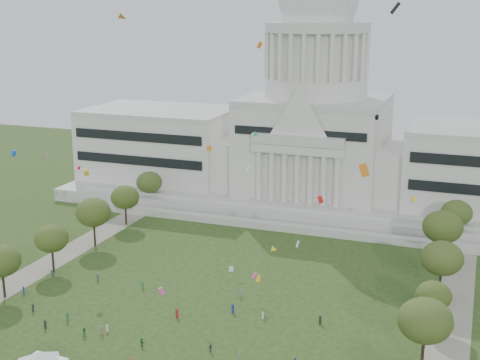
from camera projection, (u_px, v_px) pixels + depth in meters
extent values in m
cube|color=beige|center=(313.00, 194.00, 220.13)|extent=(160.00, 60.00, 4.00)
cube|color=beige|center=(285.00, 227.00, 190.42)|extent=(130.00, 3.00, 2.00)
cube|color=beige|center=(293.00, 214.00, 197.31)|extent=(140.00, 3.00, 5.00)
cube|color=silver|center=(161.00, 145.00, 234.39)|extent=(50.00, 34.00, 22.00)
cube|color=silver|center=(234.00, 161.00, 223.94)|extent=(12.00, 26.00, 16.00)
cube|color=silver|center=(397.00, 174.00, 205.84)|extent=(12.00, 26.00, 16.00)
cube|color=silver|center=(314.00, 148.00, 215.20)|extent=(44.00, 38.00, 28.00)
cube|color=silver|center=(298.00, 150.00, 196.24)|extent=(28.00, 3.00, 2.40)
cube|color=black|center=(137.00, 149.00, 218.27)|extent=(46.00, 0.40, 11.00)
cylinder|color=silver|center=(316.00, 87.00, 210.32)|extent=(32.00, 32.00, 6.00)
cylinder|color=silver|center=(317.00, 55.00, 207.80)|extent=(28.00, 28.00, 14.00)
cylinder|color=beige|center=(317.00, 27.00, 205.67)|extent=(32.40, 32.40, 3.00)
cylinder|color=silver|center=(318.00, 9.00, 204.28)|extent=(22.00, 22.00, 8.00)
cube|color=gray|center=(30.00, 274.00, 159.54)|extent=(8.00, 160.00, 0.04)
cube|color=gray|center=(449.00, 342.00, 127.36)|extent=(8.00, 160.00, 0.04)
cylinder|color=black|center=(4.00, 286.00, 146.34)|extent=(0.56, 0.56, 5.47)
ellipsoid|color=#395019|center=(1.00, 261.00, 144.88)|extent=(8.42, 8.42, 6.89)
cylinder|color=black|center=(423.00, 355.00, 116.46)|extent=(0.56, 0.56, 6.20)
ellipsoid|color=#3B4E1D|center=(425.00, 321.00, 114.81)|extent=(9.55, 9.55, 7.82)
cylinder|color=black|center=(53.00, 260.00, 161.13)|extent=(0.56, 0.56, 5.27)
ellipsoid|color=#3C501A|center=(51.00, 239.00, 159.72)|extent=(8.12, 8.12, 6.65)
cylinder|color=black|center=(432.00, 318.00, 132.07)|extent=(0.56, 0.56, 4.56)
ellipsoid|color=#354916|center=(434.00, 296.00, 130.86)|extent=(7.01, 7.01, 5.74)
cylinder|color=black|center=(95.00, 235.00, 177.83)|extent=(0.56, 0.56, 6.03)
ellipsoid|color=#3B4C18|center=(93.00, 212.00, 176.23)|extent=(9.29, 9.29, 7.60)
cylinder|color=black|center=(440.00, 285.00, 145.90)|extent=(0.56, 0.56, 5.97)
ellipsoid|color=#3F501E|center=(442.00, 258.00, 144.31)|extent=(9.19, 9.19, 7.52)
cylinder|color=black|center=(126.00, 216.00, 195.17)|extent=(0.56, 0.56, 5.41)
ellipsoid|color=#354C16|center=(125.00, 197.00, 193.73)|extent=(8.33, 8.33, 6.81)
cylinder|color=black|center=(441.00, 253.00, 164.57)|extent=(0.56, 0.56, 6.37)
ellipsoid|color=#394D18|center=(443.00, 227.00, 162.87)|extent=(9.82, 9.82, 8.03)
cylinder|color=black|center=(150.00, 199.00, 212.19)|extent=(0.56, 0.56, 5.32)
ellipsoid|color=#354A1B|center=(149.00, 182.00, 210.78)|extent=(8.19, 8.19, 6.70)
cylinder|color=black|center=(455.00, 233.00, 180.14)|extent=(0.56, 0.56, 5.47)
ellipsoid|color=#384E1A|center=(457.00, 213.00, 178.68)|extent=(8.42, 8.42, 6.89)
cylinder|color=#4C4C4C|center=(37.00, 360.00, 118.06)|extent=(0.12, 0.12, 2.87)
pyramid|color=white|center=(39.00, 358.00, 113.35)|extent=(10.25, 10.25, 2.30)
imported|color=#4C4C51|center=(211.00, 347.00, 123.55)|extent=(0.88, 1.18, 1.80)
imported|color=#33723F|center=(142.00, 342.00, 125.58)|extent=(1.62, 1.19, 1.63)
imported|color=#33723F|center=(84.00, 332.00, 129.36)|extent=(0.89, 0.58, 1.77)
imported|color=silver|center=(240.00, 355.00, 120.97)|extent=(0.63, 1.00, 1.62)
cube|color=#26262B|center=(320.00, 320.00, 134.37)|extent=(0.55, 0.48, 1.77)
cube|color=#26262B|center=(33.00, 308.00, 139.83)|extent=(0.40, 0.51, 1.69)
cube|color=#4C4C51|center=(98.00, 278.00, 155.42)|extent=(0.31, 0.47, 1.71)
cube|color=#33723F|center=(142.00, 285.00, 151.40)|extent=(0.38, 0.52, 1.77)
cube|color=navy|center=(24.00, 291.00, 148.14)|extent=(0.53, 0.58, 1.86)
cube|color=silver|center=(263.00, 316.00, 136.56)|extent=(0.46, 0.36, 1.51)
cube|color=#33723F|center=(264.00, 312.00, 137.81)|extent=(0.48, 0.59, 1.93)
cube|color=#B21E1E|center=(177.00, 313.00, 137.24)|extent=(0.50, 0.57, 1.84)
cube|color=silver|center=(48.00, 360.00, 119.02)|extent=(0.54, 0.45, 1.75)
cube|color=silver|center=(107.00, 328.00, 131.18)|extent=(0.40, 0.46, 1.50)
cube|color=navy|center=(233.00, 309.00, 139.30)|extent=(0.44, 0.56, 1.85)
cube|color=#994C8C|center=(240.00, 294.00, 146.53)|extent=(0.47, 0.56, 1.81)
cube|color=olive|center=(102.00, 331.00, 130.02)|extent=(0.43, 0.52, 1.69)
cube|color=#26262B|center=(45.00, 324.00, 132.58)|extent=(0.53, 0.45, 1.72)
cube|color=#33723F|center=(67.00, 316.00, 135.80)|extent=(0.58, 0.47, 1.90)
cube|color=#4C4C51|center=(52.00, 274.00, 157.67)|extent=(0.41, 0.53, 1.75)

